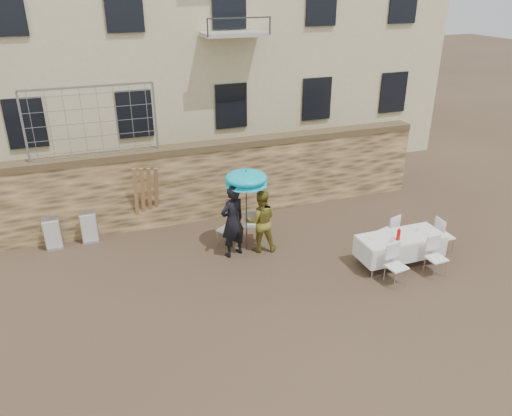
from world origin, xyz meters
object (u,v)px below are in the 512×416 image
object	(u,v)px
couple_chair_left	(227,228)
chair_stack_left	(53,231)
couple_chair_right	(252,224)
table_chair_front_right	(437,257)
table_chair_back	(388,231)
table_chair_side	(444,235)
woman_dress	(261,221)
soda_bottle	(398,235)
chair_stack_right	(89,226)
banquet_table	(401,237)
umbrella	(246,180)
man_suit	(233,221)
table_chair_front_left	(397,266)

from	to	relation	value
couple_chair_left	chair_stack_left	world-z (taller)	couple_chair_left
couple_chair_right	table_chair_front_right	distance (m)	4.67
table_chair_back	table_chair_side	bearing A→B (deg)	132.01
couple_chair_right	table_chair_side	size ratio (longest dim) A/B	1.00
table_chair_side	woman_dress	bearing A→B (deg)	71.06
couple_chair_right	chair_stack_left	bearing A→B (deg)	2.61
soda_bottle	table_chair_side	distance (m)	1.67
couple_chair_right	soda_bottle	world-z (taller)	soda_bottle
couple_chair_left	couple_chair_right	xyz separation A→B (m)	(0.70, 0.00, 0.00)
chair_stack_right	couple_chair_right	bearing A→B (deg)	-19.38
couple_chair_right	banquet_table	xyz separation A→B (m)	(2.99, -2.36, 0.25)
umbrella	chair_stack_left	bearing A→B (deg)	158.06
couple_chair_left	soda_bottle	world-z (taller)	soda_bottle
man_suit	soda_bottle	size ratio (longest dim) A/B	7.30
couple_chair_left	table_chair_back	world-z (taller)	same
table_chair_side	table_chair_back	bearing A→B (deg)	62.23
table_chair_front_right	chair_stack_right	xyz separation A→B (m)	(-7.57, 4.54, -0.02)
banquet_table	table_chair_front_right	bearing A→B (deg)	-56.31
umbrella	couple_chair_left	bearing A→B (deg)	131.63
man_suit	couple_chair_left	xyz separation A→B (m)	(0.00, 0.55, -0.47)
table_chair_front_right	table_chair_side	xyz separation A→B (m)	(0.90, 0.85, 0.00)
chair_stack_left	woman_dress	bearing A→B (deg)	-21.54
woman_dress	couple_chair_left	world-z (taller)	woman_dress
man_suit	couple_chair_left	size ratio (longest dim) A/B	1.98
woman_dress	man_suit	bearing A→B (deg)	13.73
table_chair_side	chair_stack_left	xyz separation A→B (m)	(-9.37, 3.69, -0.02)
table_chair_back	chair_stack_right	size ratio (longest dim) A/B	1.04
banquet_table	chair_stack_right	bearing A→B (deg)	151.81
couple_chair_right	soda_bottle	xyz separation A→B (m)	(2.79, -2.51, 0.43)
umbrella	table_chair_front_right	bearing A→B (deg)	-34.98
banquet_table	table_chair_side	distance (m)	1.43
man_suit	chair_stack_right	xyz separation A→B (m)	(-3.37, 1.98, -0.49)
umbrella	banquet_table	world-z (taller)	umbrella
woman_dress	umbrella	world-z (taller)	umbrella
table_chair_back	table_chair_front_right	bearing A→B (deg)	83.22
couple_chair_right	chair_stack_right	size ratio (longest dim) A/B	1.04
chair_stack_right	table_chair_side	bearing A→B (deg)	-23.53
table_chair_side	chair_stack_right	world-z (taller)	table_chair_side
man_suit	table_chair_front_left	xyz separation A→B (m)	(3.09, -2.56, -0.47)
chair_stack_right	table_chair_front_right	bearing A→B (deg)	-30.95
couple_chair_right	soda_bottle	size ratio (longest dim) A/B	3.69
table_chair_back	chair_stack_right	world-z (taller)	table_chair_back
umbrella	chair_stack_right	bearing A→B (deg)	153.48
umbrella	couple_chair_left	xyz separation A→B (m)	(-0.40, 0.45, -1.46)
soda_bottle	table_chair_side	size ratio (longest dim) A/B	0.27
woman_dress	chair_stack_left	bearing A→B (deg)	-7.81
man_suit	table_chair_back	size ratio (longest dim) A/B	1.98
man_suit	chair_stack_right	size ratio (longest dim) A/B	2.06
woman_dress	soda_bottle	distance (m)	3.37
couple_chair_left	table_chair_side	size ratio (longest dim) A/B	1.00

